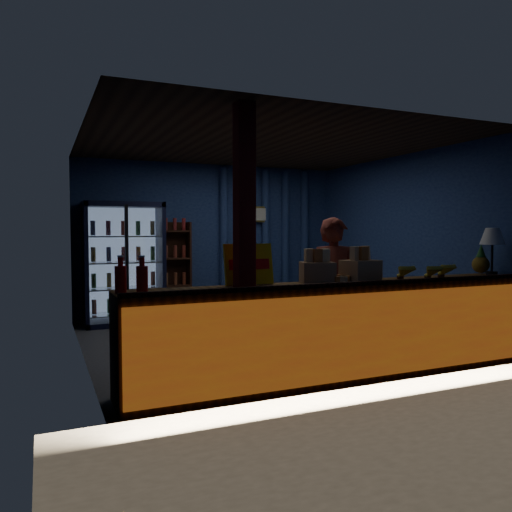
{
  "coord_description": "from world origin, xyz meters",
  "views": [
    {
      "loc": [
        -2.73,
        -6.05,
        1.47
      ],
      "look_at": [
        -0.2,
        -0.2,
        1.14
      ],
      "focal_mm": 35.0,
      "sensor_mm": 36.0,
      "label": 1
    }
  ],
  "objects_px": {
    "pastry_tray": "(338,280)",
    "table_lamp": "(492,238)",
    "shopkeeper": "(335,289)",
    "green_chair": "(297,301)"
  },
  "relations": [
    {
      "from": "green_chair",
      "to": "table_lamp",
      "type": "relative_size",
      "value": 1.07
    },
    {
      "from": "shopkeeper",
      "to": "green_chair",
      "type": "relative_size",
      "value": 2.77
    },
    {
      "from": "shopkeeper",
      "to": "green_chair",
      "type": "distance_m",
      "value": 2.95
    },
    {
      "from": "table_lamp",
      "to": "shopkeeper",
      "type": "bearing_deg",
      "value": 162.29
    },
    {
      "from": "shopkeeper",
      "to": "pastry_tray",
      "type": "height_order",
      "value": "shopkeeper"
    },
    {
      "from": "pastry_tray",
      "to": "table_lamp",
      "type": "xyz_separation_m",
      "value": [
        2.1,
        0.03,
        0.4
      ]
    },
    {
      "from": "shopkeeper",
      "to": "table_lamp",
      "type": "xyz_separation_m",
      "value": [
        1.76,
        -0.56,
        0.57
      ]
    },
    {
      "from": "green_chair",
      "to": "table_lamp",
      "type": "xyz_separation_m",
      "value": [
        0.79,
        -3.3,
        1.11
      ]
    },
    {
      "from": "pastry_tray",
      "to": "table_lamp",
      "type": "bearing_deg",
      "value": 0.86
    },
    {
      "from": "green_chair",
      "to": "pastry_tray",
      "type": "xyz_separation_m",
      "value": [
        -1.31,
        -3.33,
        0.71
      ]
    }
  ]
}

